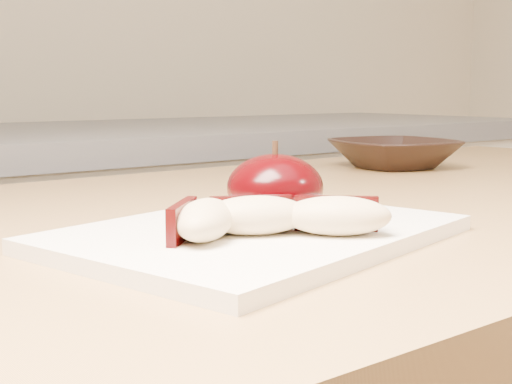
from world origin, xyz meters
TOP-DOWN VIEW (x-y plane):
  - cutting_board at (-0.07, 0.39)m, footprint 0.32×0.26m
  - apple_half at (-0.02, 0.43)m, footprint 0.09×0.09m
  - apple_wedge_a at (-0.12, 0.38)m, footprint 0.08×0.08m
  - apple_wedge_b at (-0.08, 0.37)m, footprint 0.08×0.07m
  - apple_wedge_c at (-0.04, 0.33)m, footprint 0.08×0.08m
  - bowl at (0.39, 0.66)m, footprint 0.20×0.20m

SIDE VIEW (x-z plane):
  - cutting_board at x=-0.07m, z-range 0.90..0.91m
  - bowl at x=0.39m, z-range 0.90..0.94m
  - apple_wedge_a at x=-0.12m, z-range 0.91..0.94m
  - apple_wedge_b at x=-0.08m, z-range 0.91..0.94m
  - apple_wedge_c at x=-0.04m, z-range 0.91..0.94m
  - apple_half at x=-0.02m, z-range 0.90..0.96m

